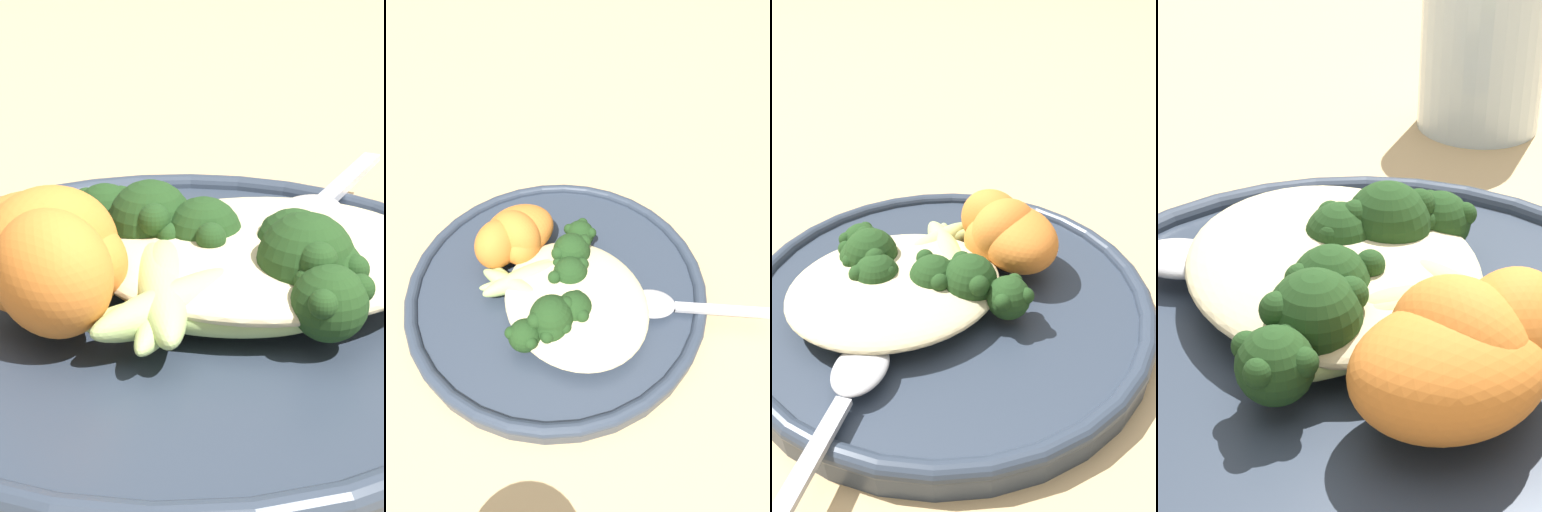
% 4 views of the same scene
% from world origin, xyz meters
% --- Properties ---
extents(ground_plane, '(4.00, 4.00, 0.00)m').
position_xyz_m(ground_plane, '(0.00, 0.00, 0.00)').
color(ground_plane, tan).
extents(plate, '(0.28, 0.28, 0.02)m').
position_xyz_m(plate, '(0.01, -0.01, 0.01)').
color(plate, '#2D3847').
rests_on(plate, ground_plane).
extents(quinoa_mound, '(0.14, 0.12, 0.02)m').
position_xyz_m(quinoa_mound, '(-0.02, -0.01, 0.03)').
color(quinoa_mound, beige).
rests_on(quinoa_mound, plate).
extents(broccoli_stalk_0, '(0.08, 0.03, 0.03)m').
position_xyz_m(broccoli_stalk_0, '(-0.02, 0.04, 0.03)').
color(broccoli_stalk_0, '#ADC675').
rests_on(broccoli_stalk_0, plate).
extents(broccoli_stalk_1, '(0.11, 0.04, 0.03)m').
position_xyz_m(broccoli_stalk_1, '(-0.02, 0.03, 0.03)').
color(broccoli_stalk_1, '#ADC675').
rests_on(broccoli_stalk_1, plate).
extents(broccoli_stalk_2, '(0.09, 0.04, 0.04)m').
position_xyz_m(broccoli_stalk_2, '(-0.03, 0.02, 0.04)').
color(broccoli_stalk_2, '#ADC675').
rests_on(broccoli_stalk_2, plate).
extents(broccoli_stalk_3, '(0.11, 0.07, 0.03)m').
position_xyz_m(broccoli_stalk_3, '(-0.01, 0.01, 0.03)').
color(broccoli_stalk_3, '#ADC675').
rests_on(broccoli_stalk_3, plate).
extents(broccoli_stalk_4, '(0.06, 0.10, 0.03)m').
position_xyz_m(broccoli_stalk_4, '(0.01, -0.00, 0.04)').
color(broccoli_stalk_4, '#ADC675').
rests_on(broccoli_stalk_4, plate).
extents(broccoli_stalk_5, '(0.03, 0.08, 0.03)m').
position_xyz_m(broccoli_stalk_5, '(0.02, -0.01, 0.03)').
color(broccoli_stalk_5, '#ADC675').
rests_on(broccoli_stalk_5, plate).
extents(broccoli_stalk_6, '(0.04, 0.11, 0.04)m').
position_xyz_m(broccoli_stalk_6, '(0.02, -0.01, 0.04)').
color(broccoli_stalk_6, '#ADC675').
rests_on(broccoli_stalk_6, plate).
extents(broccoli_stalk_7, '(0.04, 0.11, 0.03)m').
position_xyz_m(broccoli_stalk_7, '(0.03, -0.03, 0.03)').
color(broccoli_stalk_7, '#ADC675').
rests_on(broccoli_stalk_7, plate).
extents(sweet_potato_chunk_0, '(0.06, 0.06, 0.04)m').
position_xyz_m(sweet_potato_chunk_0, '(0.06, 0.01, 0.04)').
color(sweet_potato_chunk_0, orange).
rests_on(sweet_potato_chunk_0, plate).
extents(sweet_potato_chunk_1, '(0.06, 0.06, 0.05)m').
position_xyz_m(sweet_potato_chunk_1, '(0.06, 0.03, 0.05)').
color(sweet_potato_chunk_1, orange).
rests_on(sweet_potato_chunk_1, plate).
extents(sweet_potato_chunk_2, '(0.05, 0.07, 0.04)m').
position_xyz_m(sweet_potato_chunk_2, '(0.07, -0.00, 0.04)').
color(sweet_potato_chunk_2, orange).
rests_on(sweet_potato_chunk_2, plate).
extents(sweet_potato_chunk_3, '(0.06, 0.06, 0.05)m').
position_xyz_m(sweet_potato_chunk_3, '(0.06, 0.01, 0.05)').
color(sweet_potato_chunk_3, orange).
rests_on(sweet_potato_chunk_3, plate).
extents(spoon, '(0.09, 0.11, 0.01)m').
position_xyz_m(spoon, '(-0.07, -0.07, 0.03)').
color(spoon, '#B7B7BC').
rests_on(spoon, plate).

